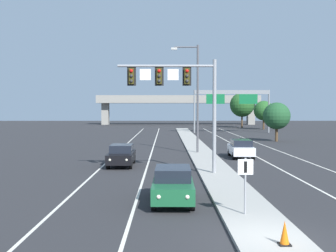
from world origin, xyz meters
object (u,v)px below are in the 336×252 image
Objects in this scene: tree_far_right_a at (242,105)px; car_oncoming_black at (121,155)px; overhead_signal_mast at (180,89)px; car_oncoming_green at (173,184)px; traffic_cone_median_nose at (285,233)px; tree_far_right_c at (277,116)px; street_lamp_median at (195,92)px; median_sign_post at (245,177)px; car_receding_white at (241,148)px; tree_far_right_b at (264,111)px; highway_sign_gantry at (232,97)px.

car_oncoming_black is at bearing -108.39° from tree_far_right_a.
car_oncoming_green is (-0.61, -7.65, -4.64)m from overhead_signal_mast.
traffic_cone_median_nose is 79.93m from tree_far_right_a.
tree_far_right_a reaches higher than tree_far_right_c.
tree_far_right_a is at bearing 74.97° from street_lamp_median.
car_oncoming_black is (-3.60, 11.93, 0.00)m from car_oncoming_green.
tree_far_right_a is at bearing 86.24° from tree_far_right_c.
median_sign_post is at bearing -44.82° from car_oncoming_green.
median_sign_post reaches higher than traffic_cone_median_nose.
tree_far_right_a reaches higher than car_receding_white.
tree_far_right_b is at bearing 77.16° from traffic_cone_median_nose.
car_oncoming_black is 0.99× the size of car_receding_white.
traffic_cone_median_nose is at bearing -97.56° from highway_sign_gantry.
traffic_cone_median_nose is (0.49, -3.65, -1.08)m from median_sign_post.
median_sign_post is 20.08m from car_receding_white.
median_sign_post is at bearing -100.36° from tree_far_right_a.
street_lamp_median is at bearing 140.94° from car_receding_white.
car_receding_white is 0.34× the size of highway_sign_gantry.
tree_far_right_c is 0.87× the size of tree_far_right_b.
highway_sign_gantry is at bearing 78.19° from car_oncoming_green.
tree_far_right_c reaches higher than median_sign_post.
car_oncoming_green is at bearing -111.99° from tree_far_right_c.
tree_far_right_b is (16.40, 71.96, 3.28)m from traffic_cone_median_nose.
overhead_signal_mast reaches higher than car_receding_white.
car_oncoming_green is 37.48m from tree_far_right_c.
tree_far_right_c reaches higher than car_oncoming_green.
overhead_signal_mast is at bearing -45.48° from car_oncoming_black.
traffic_cone_median_nose is 42.54m from tree_far_right_c.
tree_far_right_a reaches higher than traffic_cone_median_nose.
overhead_signal_mast is 3.27× the size of median_sign_post.
tree_far_right_c is at bearing 66.11° from car_receding_white.
tree_far_right_a is (14.03, 52.25, -0.73)m from street_lamp_median.
traffic_cone_median_nose is 73.87m from tree_far_right_b.
street_lamp_median is at bearing -104.63° from highway_sign_gantry.
car_receding_white is 50.46m from tree_far_right_b.
highway_sign_gantry reaches higher than car_oncoming_green.
median_sign_post reaches higher than car_receding_white.
tree_far_right_b reaches higher than car_oncoming_black.
overhead_signal_mast is 0.72× the size of street_lamp_median.
street_lamp_median is 1.29× the size of tree_far_right_a.
car_oncoming_black is at bearing 106.78° from car_oncoming_green.
street_lamp_median reaches higher than tree_far_right_c.
street_lamp_median is 6.92m from car_receding_white.
car_receding_white is 6.10× the size of traffic_cone_median_nose.
overhead_signal_mast is 0.54× the size of highway_sign_gantry.
street_lamp_median reaches higher than median_sign_post.
tree_far_right_c reaches higher than car_oncoming_black.
car_receding_white is at bearing -105.50° from tree_far_right_b.
tree_far_right_b is at bearing 73.32° from car_oncoming_green.
street_lamp_median is at bearing 83.05° from car_oncoming_green.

